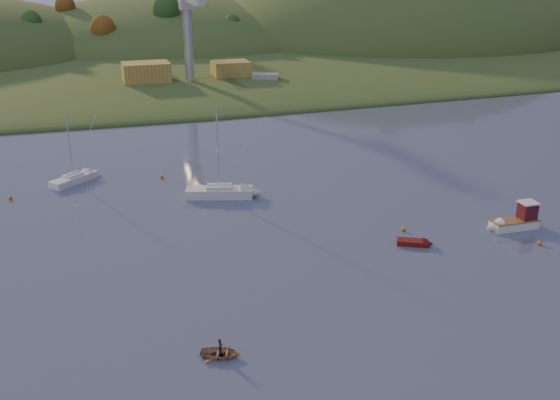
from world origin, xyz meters
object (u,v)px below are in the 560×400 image
object	(u,v)px
canoe	(220,353)
red_tender	(420,243)
sailboat_far	(219,191)
fishing_boat	(511,221)
sailboat_near	(74,178)

from	to	relation	value
canoe	red_tender	size ratio (longest dim) A/B	0.77
canoe	red_tender	distance (m)	29.38
sailboat_far	canoe	world-z (taller)	sailboat_far
fishing_boat	sailboat_near	bearing A→B (deg)	-32.46
canoe	red_tender	bearing A→B (deg)	-40.45
fishing_boat	sailboat_near	distance (m)	59.43
sailboat_far	fishing_boat	bearing A→B (deg)	-17.84
fishing_boat	sailboat_far	xyz separation A→B (m)	(-30.59, 21.24, -0.15)
canoe	fishing_boat	bearing A→B (deg)	-47.79
sailboat_near	sailboat_far	distance (m)	22.20
fishing_boat	sailboat_far	bearing A→B (deg)	-33.10
sailboat_near	canoe	bearing A→B (deg)	-117.46
fishing_boat	canoe	size ratio (longest dim) A/B	2.10
sailboat_near	sailboat_far	bearing A→B (deg)	-72.99
canoe	red_tender	xyz separation A→B (m)	(25.99, 13.72, -0.05)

